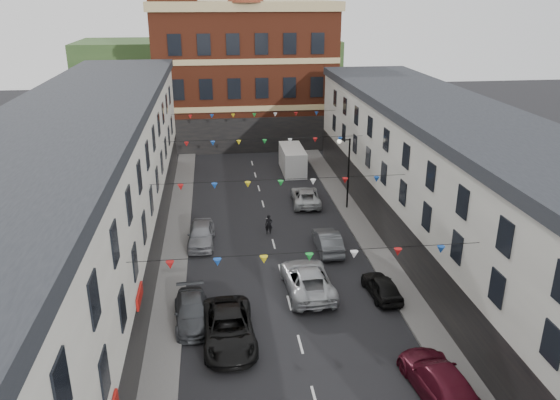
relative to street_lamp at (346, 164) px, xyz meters
name	(u,v)px	position (x,y,z in m)	size (l,w,h in m)	color
ground	(289,303)	(-6.55, -14.00, -3.90)	(160.00, 160.00, 0.00)	black
pavement_left	(170,292)	(-13.45, -12.00, -3.83)	(1.80, 64.00, 0.15)	#605E5B
pavement_right	(394,278)	(0.35, -12.00, -3.83)	(1.80, 64.00, 0.15)	#605E5B
terrace_left	(69,221)	(-18.33, -13.00, 1.44)	(8.40, 56.00, 10.70)	beige
terrace_right	(485,209)	(5.23, -13.00, 0.95)	(8.40, 56.00, 9.70)	silver
civic_building	(244,72)	(-6.55, 23.95, 4.23)	(20.60, 13.30, 18.50)	maroon
clock_tower	(174,12)	(-14.05, 21.00, 11.03)	(5.60, 5.60, 30.00)	maroon
distant_hill	(210,72)	(-10.55, 48.00, 1.10)	(40.00, 14.00, 10.00)	#2F4D24
street_lamp	(346,164)	(0.00, 0.00, 0.00)	(1.10, 0.36, 6.00)	black
car_left_c	(229,328)	(-10.15, -17.31, -3.12)	(2.62, 5.68, 1.58)	black
car_left_d	(192,312)	(-12.05, -15.29, -3.25)	(1.85, 4.54, 1.32)	#3E4146
car_left_e	(201,234)	(-11.65, -5.37, -3.13)	(1.83, 4.56, 1.55)	gray
car_right_c	(440,380)	(-1.05, -22.45, -3.13)	(2.17, 5.33, 1.55)	#50101E
car_right_d	(382,286)	(-1.05, -13.90, -3.26)	(1.52, 3.77, 1.29)	black
car_right_e	(328,241)	(-2.95, -7.49, -3.18)	(1.52, 4.37, 1.44)	#53575C
car_right_f	(306,196)	(-2.95, 1.58, -3.22)	(2.26, 4.90, 1.36)	#B2B6B8
moving_car	(307,279)	(-5.30, -12.79, -3.11)	(2.65, 5.75, 1.60)	#B9BCC1
white_van	(292,160)	(-2.75, 10.67, -2.68)	(2.13, 5.54, 2.45)	silver
pedestrian	(269,225)	(-6.70, -4.22, -3.15)	(0.55, 0.36, 1.52)	black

